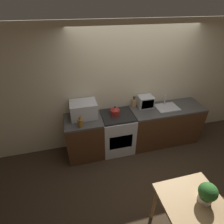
# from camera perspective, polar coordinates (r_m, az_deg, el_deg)

# --- Properties ---
(ground_plane) EXTENTS (16.00, 16.00, 0.00)m
(ground_plane) POSITION_cam_1_polar(r_m,az_deg,el_deg) (3.81, 10.79, -16.66)
(ground_plane) COLOR #3D2D1E
(wall_back) EXTENTS (10.00, 0.06, 2.60)m
(wall_back) POSITION_cam_1_polar(r_m,az_deg,el_deg) (3.74, 6.88, 7.92)
(wall_back) COLOR beige
(wall_back) RESTS_ON ground_plane
(counter_left_run) EXTENTS (0.73, 0.62, 0.90)m
(counter_left_run) POSITION_cam_1_polar(r_m,az_deg,el_deg) (3.71, -8.88, -8.16)
(counter_left_run) COLOR #4C2D19
(counter_left_run) RESTS_ON ground_plane
(counter_right_run) EXTENTS (1.59, 0.62, 0.90)m
(counter_right_run) POSITION_cam_1_polar(r_m,az_deg,el_deg) (4.19, 16.71, -3.92)
(counter_right_run) COLOR #4C2D19
(counter_right_run) RESTS_ON ground_plane
(stove_range) EXTENTS (0.67, 0.62, 0.90)m
(stove_range) POSITION_cam_1_polar(r_m,az_deg,el_deg) (3.80, 1.66, -6.62)
(stove_range) COLOR silver
(stove_range) RESTS_ON ground_plane
(kettle) EXTENTS (0.19, 0.19, 0.19)m
(kettle) POSITION_cam_1_polar(r_m,az_deg,el_deg) (3.49, 0.98, 0.29)
(kettle) COLOR maroon
(kettle) RESTS_ON stove_range
(microwave) EXTENTS (0.51, 0.38, 0.32)m
(microwave) POSITION_cam_1_polar(r_m,az_deg,el_deg) (3.43, -9.29, 0.73)
(microwave) COLOR silver
(microwave) RESTS_ON counter_left_run
(bottle) EXTENTS (0.09, 0.09, 0.22)m
(bottle) POSITION_cam_1_polar(r_m,az_deg,el_deg) (3.21, -10.30, -3.46)
(bottle) COLOR olive
(bottle) RESTS_ON counter_left_run
(knife_block) EXTENTS (0.08, 0.07, 0.25)m
(knife_block) POSITION_cam_1_polar(r_m,az_deg,el_deg) (3.77, 7.13, 2.93)
(knife_block) COLOR tan
(knife_block) RESTS_ON counter_right_run
(toaster_oven) EXTENTS (0.31, 0.25, 0.25)m
(toaster_oven) POSITION_cam_1_polar(r_m,az_deg,el_deg) (3.81, 10.87, 3.32)
(toaster_oven) COLOR silver
(toaster_oven) RESTS_ON counter_right_run
(sink_basin) EXTENTS (0.47, 0.36, 0.24)m
(sink_basin) POSITION_cam_1_polar(r_m,az_deg,el_deg) (3.94, 17.47, 1.55)
(sink_basin) COLOR silver
(sink_basin) RESTS_ON counter_right_run
(dining_table) EXTENTS (0.76, 0.67, 0.78)m
(dining_table) POSITION_cam_1_polar(r_m,az_deg,el_deg) (2.70, 24.14, -26.15)
(dining_table) COLOR tan
(dining_table) RESTS_ON ground_plane
(potted_plant) EXTENTS (0.22, 0.22, 0.28)m
(potted_plant) POSITION_cam_1_polar(r_m,az_deg,el_deg) (2.54, 28.73, -22.17)
(potted_plant) COLOR beige
(potted_plant) RESTS_ON dining_table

